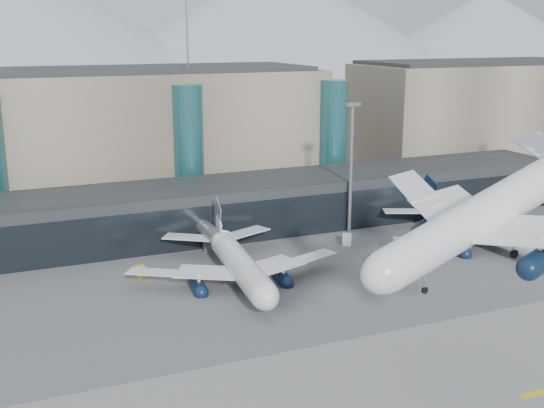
{
  "coord_description": "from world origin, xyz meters",
  "views": [
    {
      "loc": [
        -35.4,
        -65.81,
        38.87
      ],
      "look_at": [
        6.43,
        32.0,
        11.81
      ],
      "focal_mm": 45.0,
      "sensor_mm": 36.0,
      "label": 1
    }
  ],
  "objects_px": {
    "jet_parked_mid": "(235,252)",
    "jet_parked_right": "(473,219)",
    "lightmast_mid": "(351,161)",
    "hero_jet": "(506,194)",
    "veh_b": "(141,271)",
    "veh_d": "(347,240)",
    "veh_c": "(377,260)"
  },
  "relations": [
    {
      "from": "jet_parked_right",
      "to": "jet_parked_mid",
      "type": "bearing_deg",
      "value": 86.14
    },
    {
      "from": "hero_jet",
      "to": "veh_d",
      "type": "xyz_separation_m",
      "value": [
        12.06,
        53.66,
        -21.67
      ]
    },
    {
      "from": "veh_c",
      "to": "jet_parked_mid",
      "type": "bearing_deg",
      "value": -163.52
    },
    {
      "from": "jet_parked_right",
      "to": "veh_d",
      "type": "height_order",
      "value": "jet_parked_right"
    },
    {
      "from": "jet_parked_right",
      "to": "lightmast_mid",
      "type": "bearing_deg",
      "value": 44.31
    },
    {
      "from": "lightmast_mid",
      "to": "veh_c",
      "type": "bearing_deg",
      "value": -105.4
    },
    {
      "from": "lightmast_mid",
      "to": "hero_jet",
      "type": "height_order",
      "value": "hero_jet"
    },
    {
      "from": "jet_parked_mid",
      "to": "veh_d",
      "type": "bearing_deg",
      "value": -64.71
    },
    {
      "from": "lightmast_mid",
      "to": "hero_jet",
      "type": "bearing_deg",
      "value": -105.18
    },
    {
      "from": "veh_c",
      "to": "lightmast_mid",
      "type": "bearing_deg",
      "value": 98.78
    },
    {
      "from": "hero_jet",
      "to": "veh_b",
      "type": "distance_m",
      "value": 62.54
    },
    {
      "from": "jet_parked_right",
      "to": "veh_c",
      "type": "bearing_deg",
      "value": 94.95
    },
    {
      "from": "lightmast_mid",
      "to": "veh_d",
      "type": "bearing_deg",
      "value": -122.33
    },
    {
      "from": "hero_jet",
      "to": "jet_parked_mid",
      "type": "distance_m",
      "value": 50.05
    },
    {
      "from": "hero_jet",
      "to": "jet_parked_right",
      "type": "relative_size",
      "value": 0.99
    },
    {
      "from": "jet_parked_mid",
      "to": "veh_b",
      "type": "relative_size",
      "value": 14.21
    },
    {
      "from": "jet_parked_mid",
      "to": "veh_b",
      "type": "distance_m",
      "value": 15.99
    },
    {
      "from": "veh_d",
      "to": "veh_c",
      "type": "bearing_deg",
      "value": -155.22
    },
    {
      "from": "lightmast_mid",
      "to": "hero_jet",
      "type": "relative_size",
      "value": 0.69
    },
    {
      "from": "veh_b",
      "to": "veh_d",
      "type": "relative_size",
      "value": 0.84
    },
    {
      "from": "jet_parked_right",
      "to": "veh_c",
      "type": "height_order",
      "value": "jet_parked_right"
    },
    {
      "from": "hero_jet",
      "to": "jet_parked_right",
      "type": "distance_m",
      "value": 59.31
    },
    {
      "from": "hero_jet",
      "to": "veh_c",
      "type": "relative_size",
      "value": 11.85
    },
    {
      "from": "jet_parked_right",
      "to": "veh_b",
      "type": "height_order",
      "value": "jet_parked_right"
    },
    {
      "from": "jet_parked_mid",
      "to": "jet_parked_right",
      "type": "distance_m",
      "value": 47.58
    },
    {
      "from": "hero_jet",
      "to": "jet_parked_mid",
      "type": "bearing_deg",
      "value": 97.61
    },
    {
      "from": "jet_parked_mid",
      "to": "jet_parked_right",
      "type": "bearing_deg",
      "value": -83.54
    },
    {
      "from": "jet_parked_right",
      "to": "veh_d",
      "type": "distance_m",
      "value": 23.89
    },
    {
      "from": "veh_b",
      "to": "jet_parked_right",
      "type": "bearing_deg",
      "value": -104.21
    },
    {
      "from": "lightmast_mid",
      "to": "veh_b",
      "type": "bearing_deg",
      "value": -168.73
    },
    {
      "from": "veh_c",
      "to": "veh_d",
      "type": "relative_size",
      "value": 1.03
    },
    {
      "from": "lightmast_mid",
      "to": "veh_b",
      "type": "relative_size",
      "value": 9.95
    }
  ]
}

